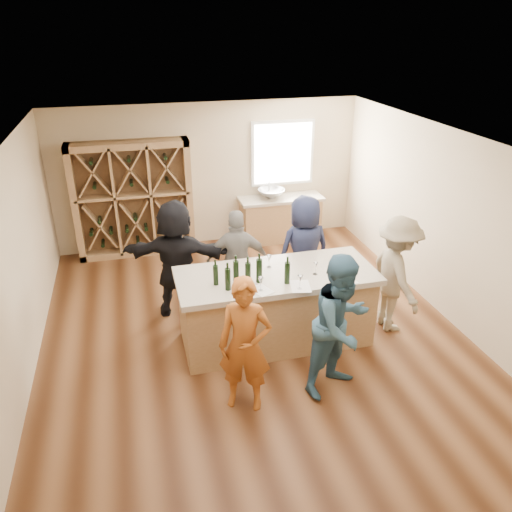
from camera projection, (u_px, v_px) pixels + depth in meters
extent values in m
cube|color=brown|center=(253.00, 335.00, 7.40)|extent=(6.00, 7.00, 0.10)
cube|color=white|center=(252.00, 139.00, 6.14)|extent=(6.00, 7.00, 0.10)
cube|color=#CAB592|center=(209.00, 174.00, 9.87)|extent=(6.00, 0.10, 2.80)
cube|color=#CAB592|center=(371.00, 440.00, 3.67)|extent=(6.00, 0.10, 2.80)
cube|color=#CAB592|center=(10.00, 273.00, 6.08)|extent=(0.10, 7.00, 2.80)
cube|color=#CAB592|center=(450.00, 225.00, 7.46)|extent=(0.10, 7.00, 2.80)
cube|color=white|center=(283.00, 153.00, 9.99)|extent=(1.30, 0.06, 1.30)
cube|color=white|center=(283.00, 154.00, 9.95)|extent=(1.18, 0.01, 1.18)
cube|color=#997349|center=(133.00, 200.00, 9.41)|extent=(2.20, 0.45, 2.20)
cube|color=#997349|center=(280.00, 220.00, 10.30)|extent=(1.60, 0.58, 0.86)
cube|color=#AB9F8D|center=(281.00, 199.00, 10.10)|extent=(1.70, 0.62, 0.06)
imported|color=silver|center=(271.00, 194.00, 10.00)|extent=(0.54, 0.54, 0.19)
cylinder|color=silver|center=(269.00, 188.00, 10.13)|extent=(0.02, 0.02, 0.30)
cube|color=#997349|center=(276.00, 310.00, 7.00)|extent=(2.60, 1.00, 1.00)
cube|color=#AB9F8D|center=(277.00, 276.00, 6.77)|extent=(2.72, 1.12, 0.08)
cylinder|color=black|center=(216.00, 275.00, 6.41)|extent=(0.07, 0.07, 0.27)
cylinder|color=black|center=(228.00, 279.00, 6.28)|extent=(0.08, 0.08, 0.30)
cylinder|color=black|center=(236.00, 272.00, 6.45)|extent=(0.09, 0.09, 0.31)
cylinder|color=black|center=(248.00, 274.00, 6.41)|extent=(0.09, 0.09, 0.31)
cylinder|color=black|center=(259.00, 271.00, 6.46)|extent=(0.10, 0.10, 0.33)
cone|color=white|center=(261.00, 284.00, 6.28)|extent=(0.08, 0.08, 0.19)
cone|color=white|center=(300.00, 282.00, 6.32)|extent=(0.09, 0.09, 0.20)
cone|color=white|center=(340.00, 277.00, 6.49)|extent=(0.08, 0.08, 0.17)
cone|color=white|center=(315.00, 269.00, 6.69)|extent=(0.06, 0.06, 0.16)
cone|color=white|center=(350.00, 268.00, 6.70)|extent=(0.09, 0.09, 0.19)
cube|color=white|center=(262.00, 290.00, 6.33)|extent=(0.31, 0.34, 0.00)
cube|color=white|center=(300.00, 286.00, 6.42)|extent=(0.31, 0.38, 0.00)
cube|color=white|center=(346.00, 280.00, 6.57)|extent=(0.29, 0.34, 0.00)
imported|color=#994C19|center=(245.00, 345.00, 5.66)|extent=(0.74, 0.65, 1.69)
imported|color=#335972|center=(341.00, 325.00, 5.92)|extent=(1.01, 0.82, 1.82)
imported|color=gray|center=(396.00, 275.00, 7.15)|extent=(0.55, 1.14, 1.75)
imported|color=slate|center=(238.00, 262.00, 7.61)|extent=(1.05, 0.66, 1.67)
imported|color=#191E38|center=(304.00, 250.00, 7.86)|extent=(0.92, 0.65, 1.78)
imported|color=black|center=(177.00, 259.00, 7.50)|extent=(1.82, 1.07, 1.85)
cylinder|color=black|center=(287.00, 273.00, 6.44)|extent=(0.07, 0.07, 0.30)
cone|color=white|center=(269.00, 261.00, 6.87)|extent=(0.07, 0.07, 0.18)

